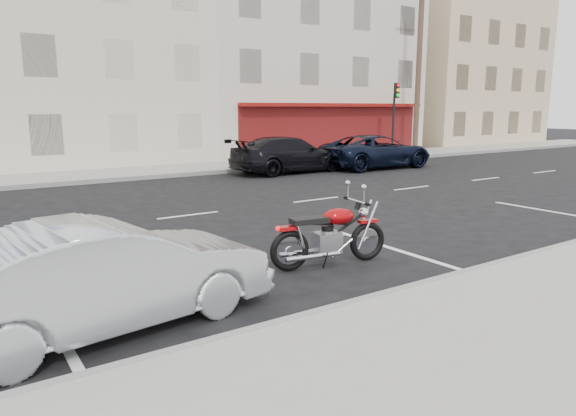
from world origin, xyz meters
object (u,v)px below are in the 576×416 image
Objects in this scene: utility_pole at (419,69)px; fire_hydrant at (371,148)px; motorcycle at (369,232)px; sedan_silver at (107,275)px; car_far at (289,155)px; suv_far at (376,151)px; traffic_light at (395,109)px.

utility_pole reaches higher than fire_hydrant.
motorcycle is 4.58m from sedan_silver.
car_far is (10.38, 11.53, 0.07)m from sedan_silver.
utility_pole is at bearing -59.19° from suv_far.
traffic_light is 0.94× the size of sedan_silver.
suv_far is 1.03× the size of car_far.
sedan_silver is at bearing -143.43° from traffic_light.
sedan_silver is 18.11m from suv_far.
utility_pole is 8.33m from suv_far.
utility_pole is 21.93m from motorcycle.
traffic_light reaches higher than car_far.
traffic_light is at bearing 53.16° from motorcycle.
utility_pole is 2.97m from traffic_light.
fire_hydrant is at bearing 56.66° from motorcycle.
sedan_silver is 15.52m from car_far.
traffic_light is 23.66m from sedan_silver.
suv_far reaches higher than fire_hydrant.
suv_far is at bearing -102.92° from car_far.
suv_far is (-2.88, -3.46, 0.20)m from fire_hydrant.
traffic_light reaches higher than sedan_silver.
sedan_silver is 0.77× the size of suv_far.
motorcycle is 12.59m from car_far.
car_far is (-8.57, -2.52, -1.82)m from traffic_light.
traffic_light is at bearing -76.07° from car_far.
traffic_light is at bearing -6.36° from fire_hydrant.
fire_hydrant is at bearing -178.36° from utility_pole.
utility_pole is 2.37× the size of traffic_light.
suv_far is (14.56, 10.76, 0.07)m from sedan_silver.
utility_pole reaches higher than sedan_silver.
utility_pole is 1.76× the size of car_far.
utility_pole reaches higher than motorcycle.
traffic_light reaches higher than suv_far.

